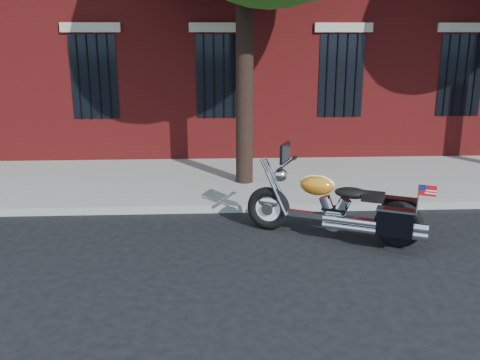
{
  "coord_description": "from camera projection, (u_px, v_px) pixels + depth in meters",
  "views": [
    {
      "loc": [
        -0.14,
        -8.12,
        3.29
      ],
      "look_at": [
        0.3,
        0.8,
        0.78
      ],
      "focal_mm": 40.0,
      "sensor_mm": 36.0,
      "label": 1
    }
  ],
  "objects": [
    {
      "name": "sidewalk",
      "position": [
        221.0,
        181.0,
        11.82
      ],
      "size": [
        40.0,
        3.6,
        0.15
      ],
      "primitive_type": "cube",
      "color": "gray",
      "rests_on": "ground"
    },
    {
      "name": "ground",
      "position": [
        224.0,
        239.0,
        8.71
      ],
      "size": [
        120.0,
        120.0,
        0.0
      ],
      "primitive_type": "plane",
      "color": "black",
      "rests_on": "ground"
    },
    {
      "name": "curb",
      "position": [
        222.0,
        208.0,
        10.01
      ],
      "size": [
        40.0,
        0.16,
        0.15
      ],
      "primitive_type": "cube",
      "color": "gray",
      "rests_on": "ground"
    },
    {
      "name": "motorcycle",
      "position": [
        340.0,
        209.0,
        8.57
      ],
      "size": [
        2.7,
        1.67,
        1.52
      ],
      "rotation": [
        0.0,
        0.0,
        -0.42
      ],
      "color": "black",
      "rests_on": "ground"
    }
  ]
}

